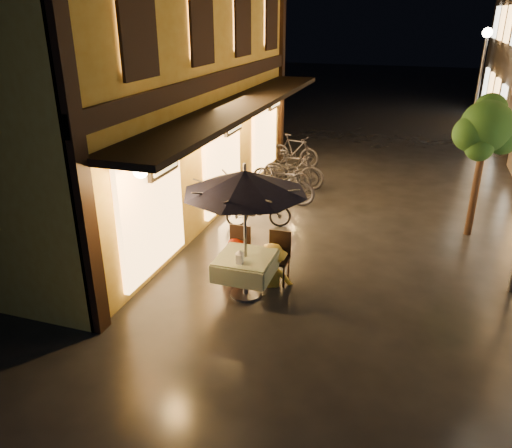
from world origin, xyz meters
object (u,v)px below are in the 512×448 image
(patio_umbrella, at_px, (245,182))
(table_lantern, at_px, (240,256))
(bicycle_0, at_px, (258,211))
(person_yellow, at_px, (272,246))
(person_orange, at_px, (234,240))
(cafe_table, at_px, (245,266))

(patio_umbrella, height_order, table_lantern, patio_umbrella)
(patio_umbrella, distance_m, table_lantern, 1.26)
(bicycle_0, bearing_deg, person_yellow, -175.75)
(person_orange, distance_m, person_yellow, 0.77)
(cafe_table, bearing_deg, person_yellow, 59.30)
(patio_umbrella, relative_size, table_lantern, 9.84)
(patio_umbrella, distance_m, bicycle_0, 3.59)
(patio_umbrella, bearing_deg, bicycle_0, 103.69)
(table_lantern, bearing_deg, person_orange, 116.44)
(table_lantern, xyz_separation_m, person_orange, (-0.44, 0.88, -0.15))
(person_orange, bearing_deg, cafe_table, 128.30)
(cafe_table, xyz_separation_m, person_yellow, (0.33, 0.55, 0.20))
(table_lantern, xyz_separation_m, bicycle_0, (-0.74, 3.34, -0.51))
(person_yellow, bearing_deg, bicycle_0, -86.80)
(patio_umbrella, relative_size, person_yellow, 1.57)
(cafe_table, relative_size, table_lantern, 3.96)
(table_lantern, bearing_deg, bicycle_0, 102.55)
(person_yellow, bearing_deg, cafe_table, 39.37)
(cafe_table, relative_size, person_yellow, 0.63)
(cafe_table, xyz_separation_m, bicycle_0, (-0.74, 3.05, -0.18))
(person_orange, bearing_deg, patio_umbrella, 128.30)
(table_lantern, height_order, person_orange, person_orange)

